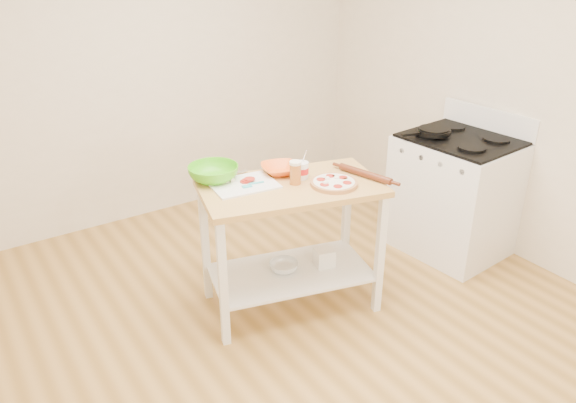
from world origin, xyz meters
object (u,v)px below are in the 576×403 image
(beer_pint, at_px, (295,172))
(shelf_bin, at_px, (324,257))
(prep_island, at_px, (291,220))
(orange_bowl, at_px, (280,169))
(pizza, at_px, (334,183))
(shelf_glass_bowl, at_px, (284,267))
(gas_stove, at_px, (454,194))
(cutting_board, at_px, (243,184))
(knife, at_px, (224,176))
(green_bowl, at_px, (213,173))
(rolling_pin, at_px, (365,174))
(yogurt_tub, at_px, (301,170))
(skillet, at_px, (433,132))
(spatula, at_px, (252,184))

(beer_pint, height_order, shelf_bin, beer_pint)
(prep_island, bearing_deg, orange_bowl, 77.06)
(prep_island, bearing_deg, pizza, -35.00)
(shelf_glass_bowl, bearing_deg, gas_stove, -3.62)
(pizza, height_order, cutting_board, pizza)
(shelf_bin, bearing_deg, knife, 144.30)
(green_bowl, bearing_deg, rolling_pin, -30.93)
(beer_pint, xyz_separation_m, yogurt_tub, (0.08, 0.05, -0.02))
(green_bowl, bearing_deg, knife, -4.27)
(skillet, bearing_deg, spatula, -166.47)
(skillet, distance_m, shelf_bin, 1.31)
(beer_pint, bearing_deg, cutting_board, 150.54)
(gas_stove, bearing_deg, green_bowl, 163.27)
(gas_stove, bearing_deg, cutting_board, 167.84)
(prep_island, height_order, spatula, spatula)
(spatula, relative_size, orange_bowl, 0.64)
(beer_pint, height_order, yogurt_tub, yogurt_tub)
(prep_island, bearing_deg, knife, 132.88)
(gas_stove, distance_m, beer_pint, 1.57)
(skillet, relative_size, orange_bowl, 1.61)
(rolling_pin, bearing_deg, knife, 147.14)
(beer_pint, bearing_deg, yogurt_tub, 31.18)
(prep_island, bearing_deg, green_bowl, 138.27)
(skillet, height_order, orange_bowl, skillet)
(knife, bearing_deg, gas_stove, -9.06)
(orange_bowl, xyz_separation_m, rolling_pin, (0.42, -0.37, -0.01))
(orange_bowl, bearing_deg, shelf_glass_bowl, -116.38)
(prep_island, xyz_separation_m, rolling_pin, (0.47, -0.17, 0.28))
(skillet, bearing_deg, shelf_bin, -158.16)
(green_bowl, xyz_separation_m, shelf_glass_bowl, (0.34, -0.30, -0.66))
(skillet, height_order, shelf_bin, skillet)
(green_bowl, relative_size, rolling_pin, 0.81)
(knife, distance_m, orange_bowl, 0.37)
(yogurt_tub, bearing_deg, skillet, 1.82)
(gas_stove, relative_size, cutting_board, 2.56)
(beer_pint, bearing_deg, pizza, -39.46)
(gas_stove, bearing_deg, spatula, 169.42)
(shelf_bin, bearing_deg, spatula, 159.56)
(cutting_board, bearing_deg, spatula, -50.01)
(prep_island, distance_m, shelf_glass_bowl, 0.36)
(orange_bowl, bearing_deg, pizza, -63.56)
(shelf_bin, bearing_deg, prep_island, 165.64)
(gas_stove, xyz_separation_m, pizza, (-1.29, -0.09, 0.44))
(green_bowl, height_order, shelf_bin, green_bowl)
(knife, distance_m, beer_pint, 0.47)
(pizza, bearing_deg, shelf_bin, 80.49)
(orange_bowl, height_order, yogurt_tub, yogurt_tub)
(spatula, distance_m, knife, 0.23)
(rolling_pin, xyz_separation_m, shelf_glass_bowl, (-0.50, 0.20, -0.63))
(prep_island, height_order, rolling_pin, rolling_pin)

